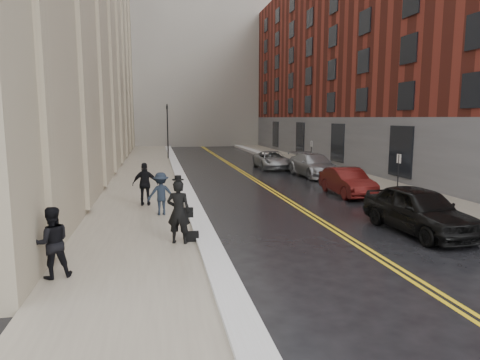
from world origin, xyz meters
name	(u,v)px	position (x,y,z in m)	size (l,w,h in m)	color
ground	(295,263)	(0.00, 0.00, 0.00)	(160.00, 160.00, 0.00)	black
sidewalk_left	(144,181)	(-4.50, 16.00, 0.07)	(4.00, 64.00, 0.15)	gray
sidewalk_right	(347,175)	(9.00, 16.00, 0.07)	(3.00, 64.00, 0.15)	gray
lane_stripe_a	(252,179)	(2.38, 16.00, 0.00)	(0.12, 64.00, 0.01)	gold
lane_stripe_b	(256,179)	(2.62, 16.00, 0.00)	(0.12, 64.00, 0.01)	gold
snow_ridge_left	(181,179)	(-2.20, 16.00, 0.13)	(0.70, 60.80, 0.26)	silver
snow_ridge_right	(321,175)	(7.15, 16.00, 0.15)	(0.85, 60.80, 0.30)	silver
building_right	(408,58)	(17.50, 23.00, 9.00)	(14.00, 50.00, 18.00)	maroon
tower_far_right	(255,14)	(14.00, 66.00, 22.00)	(22.00, 18.00, 44.00)	slate
traffic_signal	(168,127)	(-2.60, 30.00, 3.08)	(0.18, 0.15, 5.20)	black
parking_sign_near	(398,172)	(7.90, 8.00, 1.36)	(0.06, 0.35, 2.23)	black
parking_sign_far	(311,152)	(7.90, 20.00, 1.36)	(0.06, 0.35, 2.23)	black
car_black	(419,210)	(5.20, 2.19, 0.81)	(1.92, 4.78, 1.63)	black
car_maroon	(347,182)	(5.91, 9.42, 0.71)	(1.49, 4.28, 1.41)	#420D0B
car_silver_near	(314,165)	(6.80, 16.57, 0.78)	(2.18, 5.36, 1.56)	#93959A
car_silver_far	(272,160)	(5.20, 21.42, 0.68)	(2.26, 4.90, 1.36)	#979B9F
pedestrian_main	(179,212)	(-3.07, 2.02, 1.14)	(0.72, 0.47, 1.97)	black
pedestrian_a	(52,243)	(-6.20, -0.27, 1.02)	(0.84, 0.66, 1.74)	black
pedestrian_b	(161,194)	(-3.55, 6.09, 1.00)	(1.09, 0.63, 1.69)	black
pedestrian_c	(145,184)	(-4.20, 8.09, 1.09)	(1.10, 0.46, 1.88)	black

